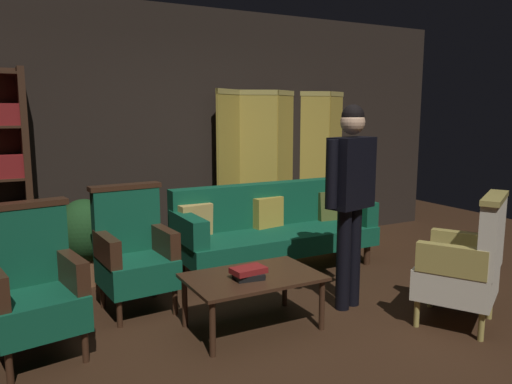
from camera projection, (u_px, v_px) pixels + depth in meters
name	position (u px, v px, depth m)	size (l,w,h in m)	color
ground_plane	(305.00, 329.00, 3.79)	(10.00, 10.00, 0.00)	#331E11
back_wall	(188.00, 133.00, 5.70)	(7.20, 0.10, 2.80)	black
folding_screen	(286.00, 165.00, 6.24)	(2.07, 0.35, 1.90)	#B29338
velvet_couch	(273.00, 226.00, 5.24)	(2.12, 0.78, 0.88)	#382114
coffee_table	(253.00, 281.00, 3.76)	(1.00, 0.64, 0.42)	#382114
armchair_gilt_accent	(466.00, 264.00, 3.80)	(0.79, 0.79, 1.04)	tan
armchair_wing_left	(33.00, 286.00, 3.32)	(0.67, 0.66, 1.04)	#382114
armchair_wing_right	(134.00, 252.00, 4.12)	(0.62, 0.62, 1.04)	#382114
standing_figure	(351.00, 188.00, 4.08)	(0.57, 0.31, 1.70)	black
potted_plant	(85.00, 235.00, 4.73)	(0.53, 0.53, 0.83)	brown
book_black_cloth	(248.00, 276.00, 3.68)	(0.21, 0.17, 0.04)	black
book_red_leather	(248.00, 270.00, 3.67)	(0.25, 0.16, 0.04)	maroon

